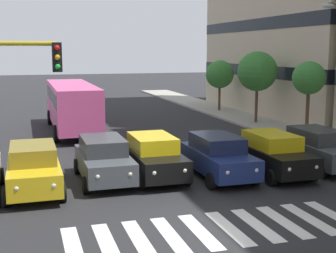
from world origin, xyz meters
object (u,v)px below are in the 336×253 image
Objects in this scene: car_1 at (273,153)px; street_tree_3 at (220,74)px; car_4 at (104,159)px; car_5 at (34,168)px; car_2 at (218,156)px; street_tree_2 at (257,71)px; street_tree_1 at (309,78)px; car_3 at (153,156)px; car_0 at (318,148)px; bus_behind_traffic at (72,102)px.

car_1 is 20.16m from street_tree_3.
car_4 is 2.76m from car_5.
street_tree_2 is (-7.98, -12.07, 2.78)m from car_2.
car_1 is at bearing 48.00° from street_tree_1.
car_3 is 21.26m from street_tree_3.
car_0 is 0.91× the size of street_tree_2.
car_1 and car_2 have the same top height.
car_2 is at bearing 169.90° from car_4.
street_tree_3 is at bearing -89.52° from street_tree_1.
bus_behind_traffic reaches higher than car_1.
car_0 is 1.00× the size of car_4.
street_tree_2 reaches higher than car_3.
street_tree_1 is at bearing -119.21° from car_0.
car_4 is 14.15m from street_tree_1.
bus_behind_traffic is (-2.68, -12.89, 0.97)m from car_5.
street_tree_1 is at bearing -132.00° from car_1.
car_2 is at bearing 178.98° from car_5.
bus_behind_traffic reaches higher than car_0.
car_4 is 12.25m from bus_behind_traffic.
street_tree_2 reaches higher than car_1.
street_tree_2 reaches higher than car_5.
car_0 is 19.19m from street_tree_3.
street_tree_3 is (-3.31, -18.77, 2.24)m from car_0.
car_3 is at bearing 27.46° from street_tree_1.
bus_behind_traffic is 14.05m from street_tree_3.
car_3 is 15.73m from street_tree_2.
street_tree_2 is at bearing -132.72° from car_3.
car_2 is 13.82m from bus_behind_traffic.
bus_behind_traffic is 2.53× the size of street_tree_3.
car_0 is 2.49m from car_1.
street_tree_2 reaches higher than bus_behind_traffic.
street_tree_3 reaches higher than car_4.
car_0 is 12.61m from street_tree_2.
street_tree_2 is 6.90m from street_tree_3.
car_0 and car_5 have the same top height.
bus_behind_traffic is (9.36, -12.84, 0.97)m from car_0.
street_tree_2 is (-3.15, -11.89, 2.78)m from car_0.
car_2 is at bearing 37.37° from street_tree_1.
car_2 is 1.00× the size of car_4.
street_tree_2 is at bearing 175.68° from bus_behind_traffic.
car_3 is at bearing -10.79° from car_1.
car_0 is 1.07× the size of street_tree_3.
street_tree_1 is (-12.78, 6.72, 1.66)m from bus_behind_traffic.
street_tree_3 is at bearing -100.01° from car_0.
bus_behind_traffic is 2.41× the size of street_tree_1.
car_0 is at bearing 60.79° from street_tree_1.
car_1 is 9.17m from street_tree_1.
street_tree_3 is at bearing -129.19° from car_5.
car_2 and car_4 have the same top height.
car_5 is at bearing 6.97° from car_3.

